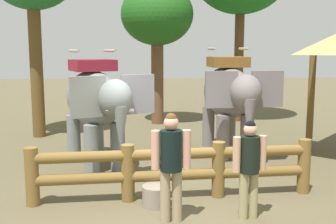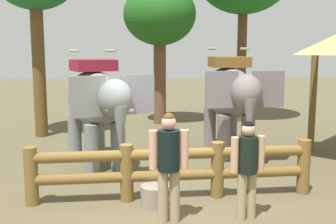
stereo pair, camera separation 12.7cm
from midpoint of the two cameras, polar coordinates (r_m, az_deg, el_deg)
ground_plane at (r=7.98m, az=0.35°, el=-11.71°), size 60.00×60.00×0.00m
log_fence at (r=7.85m, az=0.31°, el=-7.41°), size 5.28×0.55×1.05m
elephant_near_left at (r=9.93m, az=-9.97°, el=1.36°), size 2.39×3.23×2.73m
elephant_center at (r=11.04m, az=7.94°, el=2.27°), size 1.84×3.23×2.77m
tourist_woman_in_black at (r=6.99m, az=10.36°, el=-6.72°), size 0.57×0.37×1.63m
tourist_man_in_blue at (r=6.73m, az=-0.13°, el=-6.43°), size 0.63×0.35×1.77m
tree_far_right at (r=15.40m, az=-1.71°, el=12.62°), size 2.57×2.57×5.01m
feed_bucket at (r=7.63m, az=-2.07°, el=-11.20°), size 0.50×0.50×0.37m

